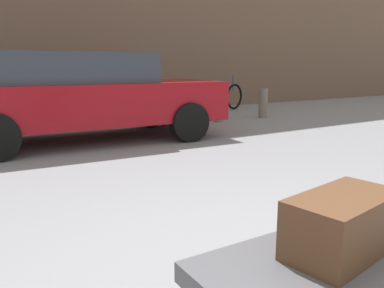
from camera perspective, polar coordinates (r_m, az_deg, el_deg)
The scene contains 7 objects.
luggage_cart at distance 1.98m, azimuth 19.64°, elevation -18.22°, with size 1.19×0.78×0.34m.
duffel_bag_brown_front_left at distance 2.01m, azimuth 21.42°, elevation -10.98°, with size 0.61×0.32×0.29m, color #51331E.
parked_car at distance 6.52m, azimuth -15.72°, elevation 7.02°, with size 4.40×2.11×1.42m.
bicycle_leaning at distance 10.64m, azimuth 4.64°, elevation 6.91°, with size 1.70×0.56×0.96m.
bollard_kerb_near at distance 7.88m, azimuth -3.79°, elevation 5.09°, with size 0.21×0.21×0.69m, color #72665B.
bollard_kerb_mid at distance 8.57m, azimuth 3.98°, elevation 5.61°, with size 0.21×0.21×0.69m, color #72665B.
bollard_kerb_far at distance 9.38m, azimuth 10.47°, elevation 5.96°, with size 0.21×0.21×0.69m, color #72665B.
Camera 1 is at (-1.38, -1.04, 1.23)m, focal length 36.08 mm.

